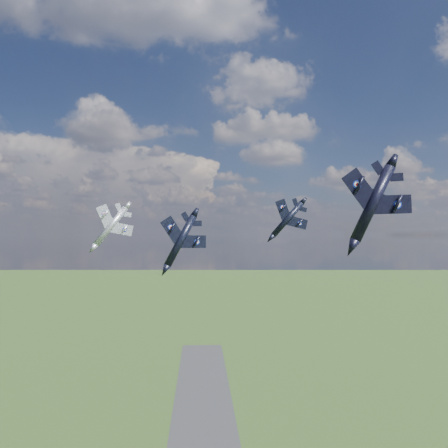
{
  "coord_description": "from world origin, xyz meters",
  "views": [
    {
      "loc": [
        -1.66,
        -69.3,
        80.07
      ],
      "look_at": [
        2.97,
        14.5,
        82.21
      ],
      "focal_mm": 35.0,
      "sensor_mm": 36.0,
      "label": 1
    }
  ],
  "objects_px": {
    "jet_right_navy": "(373,203)",
    "jet_high_navy": "(287,219)",
    "jet_left_silver": "(111,226)",
    "jet_lead_navy": "(181,240)"
  },
  "relations": [
    {
      "from": "jet_lead_navy",
      "to": "jet_left_silver",
      "type": "height_order",
      "value": "jet_left_silver"
    },
    {
      "from": "jet_lead_navy",
      "to": "jet_high_navy",
      "type": "xyz_separation_m",
      "value": [
        23.97,
        12.19,
        4.74
      ]
    },
    {
      "from": "jet_right_navy",
      "to": "jet_left_silver",
      "type": "height_order",
      "value": "jet_right_navy"
    },
    {
      "from": "jet_high_navy",
      "to": "jet_left_silver",
      "type": "bearing_deg",
      "value": -177.7
    },
    {
      "from": "jet_right_navy",
      "to": "jet_high_navy",
      "type": "distance_m",
      "value": 46.25
    },
    {
      "from": "jet_lead_navy",
      "to": "jet_right_navy",
      "type": "bearing_deg",
      "value": -69.83
    },
    {
      "from": "jet_right_navy",
      "to": "jet_left_silver",
      "type": "distance_m",
      "value": 58.98
    },
    {
      "from": "jet_left_silver",
      "to": "jet_lead_navy",
      "type": "bearing_deg",
      "value": -51.15
    },
    {
      "from": "jet_right_navy",
      "to": "jet_high_navy",
      "type": "bearing_deg",
      "value": 93.38
    },
    {
      "from": "jet_right_navy",
      "to": "jet_high_navy",
      "type": "xyz_separation_m",
      "value": [
        -1.36,
        46.23,
        -0.29
      ]
    }
  ]
}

